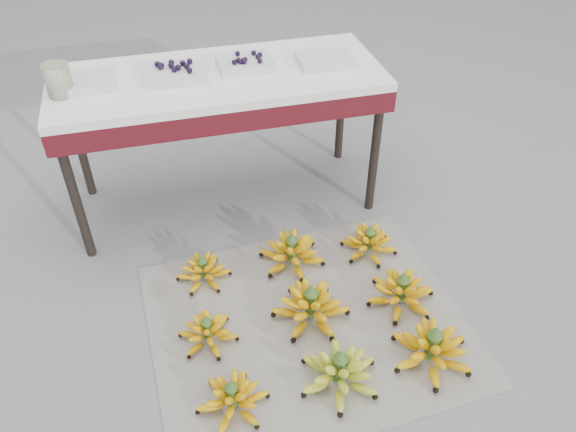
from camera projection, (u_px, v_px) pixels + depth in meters
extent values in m
plane|color=gray|center=(291.00, 336.00, 2.24)|extent=(60.00, 60.00, 0.00)
cube|color=silver|center=(308.00, 323.00, 2.29)|extent=(1.30, 1.12, 0.01)
ellipsoid|color=#EAB500|center=(233.00, 401.00, 1.96)|extent=(0.29, 0.29, 0.08)
ellipsoid|color=#EAB500|center=(232.00, 395.00, 1.94)|extent=(0.21, 0.21, 0.06)
ellipsoid|color=#EAB500|center=(232.00, 390.00, 1.92)|extent=(0.13, 0.13, 0.05)
cylinder|color=#375B21|center=(232.00, 395.00, 1.94)|extent=(0.04, 0.04, 0.10)
cone|color=#375B21|center=(231.00, 384.00, 1.90)|extent=(0.05, 0.05, 0.04)
ellipsoid|color=#86A233|center=(339.00, 375.00, 2.04)|extent=(0.32, 0.32, 0.09)
ellipsoid|color=#86A233|center=(339.00, 368.00, 2.01)|extent=(0.23, 0.23, 0.07)
ellipsoid|color=#86A233|center=(340.00, 362.00, 1.99)|extent=(0.15, 0.15, 0.06)
cylinder|color=#375B21|center=(339.00, 368.00, 2.01)|extent=(0.05, 0.05, 0.12)
cone|color=#375B21|center=(341.00, 355.00, 1.97)|extent=(0.06, 0.06, 0.04)
ellipsoid|color=#EAB500|center=(431.00, 352.00, 2.12)|extent=(0.31, 0.31, 0.09)
ellipsoid|color=#EAB500|center=(433.00, 345.00, 2.09)|extent=(0.22, 0.22, 0.07)
ellipsoid|color=#EAB500|center=(434.00, 339.00, 2.07)|extent=(0.14, 0.14, 0.06)
cylinder|color=#375B21|center=(433.00, 345.00, 2.09)|extent=(0.05, 0.05, 0.13)
cone|color=#375B21|center=(436.00, 331.00, 2.04)|extent=(0.06, 0.06, 0.05)
ellipsoid|color=#EAB500|center=(208.00, 334.00, 2.19)|extent=(0.29, 0.29, 0.07)
ellipsoid|color=#EAB500|center=(207.00, 329.00, 2.17)|extent=(0.21, 0.21, 0.05)
ellipsoid|color=#EAB500|center=(207.00, 325.00, 2.16)|extent=(0.14, 0.14, 0.04)
cylinder|color=#375B21|center=(207.00, 329.00, 2.17)|extent=(0.04, 0.04, 0.09)
cone|color=#375B21|center=(206.00, 319.00, 2.14)|extent=(0.04, 0.04, 0.03)
ellipsoid|color=#EAB500|center=(311.00, 310.00, 2.28)|extent=(0.39, 0.39, 0.09)
ellipsoid|color=#EAB500|center=(311.00, 303.00, 2.25)|extent=(0.27, 0.27, 0.07)
ellipsoid|color=#EAB500|center=(311.00, 297.00, 2.23)|extent=(0.18, 0.18, 0.06)
cylinder|color=#375B21|center=(311.00, 303.00, 2.25)|extent=(0.05, 0.05, 0.13)
cone|color=#375B21|center=(311.00, 289.00, 2.20)|extent=(0.06, 0.06, 0.05)
ellipsoid|color=#EAB500|center=(401.00, 295.00, 2.34)|extent=(0.36, 0.36, 0.08)
ellipsoid|color=#EAB500|center=(402.00, 289.00, 2.32)|extent=(0.26, 0.26, 0.06)
ellipsoid|color=#EAB500|center=(403.00, 283.00, 2.30)|extent=(0.17, 0.17, 0.05)
cylinder|color=#375B21|center=(402.00, 289.00, 2.32)|extent=(0.05, 0.05, 0.12)
cone|color=#375B21|center=(404.00, 277.00, 2.27)|extent=(0.05, 0.05, 0.04)
ellipsoid|color=#EAB500|center=(204.00, 273.00, 2.45)|extent=(0.28, 0.28, 0.07)
ellipsoid|color=#EAB500|center=(203.00, 268.00, 2.43)|extent=(0.20, 0.20, 0.05)
ellipsoid|color=#EAB500|center=(203.00, 264.00, 2.42)|extent=(0.13, 0.13, 0.04)
cylinder|color=#375B21|center=(203.00, 268.00, 2.43)|extent=(0.04, 0.04, 0.09)
cone|color=#375B21|center=(202.00, 258.00, 2.40)|extent=(0.04, 0.04, 0.03)
ellipsoid|color=#EAB500|center=(292.00, 255.00, 2.53)|extent=(0.31, 0.31, 0.09)
ellipsoid|color=#EAB500|center=(292.00, 249.00, 2.50)|extent=(0.22, 0.22, 0.06)
ellipsoid|color=#EAB500|center=(292.00, 243.00, 2.48)|extent=(0.14, 0.14, 0.05)
cylinder|color=#375B21|center=(292.00, 249.00, 2.50)|extent=(0.05, 0.05, 0.12)
cone|color=#375B21|center=(292.00, 237.00, 2.46)|extent=(0.06, 0.06, 0.04)
ellipsoid|color=#EAB500|center=(369.00, 245.00, 2.59)|extent=(0.33, 0.33, 0.07)
ellipsoid|color=#EAB500|center=(369.00, 240.00, 2.57)|extent=(0.24, 0.24, 0.06)
ellipsoid|color=#EAB500|center=(370.00, 235.00, 2.55)|extent=(0.15, 0.15, 0.05)
cylinder|color=#375B21|center=(369.00, 240.00, 2.57)|extent=(0.04, 0.04, 0.10)
cone|color=#375B21|center=(371.00, 229.00, 2.53)|extent=(0.05, 0.05, 0.04)
cylinder|color=black|center=(75.00, 197.00, 2.40)|extent=(0.04, 0.04, 0.67)
cylinder|color=black|center=(375.00, 152.00, 2.67)|extent=(0.04, 0.04, 0.67)
cylinder|color=black|center=(78.00, 138.00, 2.76)|extent=(0.04, 0.04, 0.67)
cylinder|color=black|center=(341.00, 104.00, 3.03)|extent=(0.04, 0.04, 0.67)
cube|color=#4E0E12|center=(219.00, 92.00, 2.53)|extent=(1.47, 0.59, 0.10)
cube|color=white|center=(218.00, 78.00, 2.49)|extent=(1.47, 0.59, 0.04)
cube|color=silver|center=(86.00, 83.00, 2.36)|extent=(0.25, 0.18, 0.04)
cube|color=silver|center=(176.00, 74.00, 2.43)|extent=(0.28, 0.22, 0.04)
sphere|color=black|center=(160.00, 67.00, 2.40)|extent=(0.03, 0.03, 0.03)
sphere|color=black|center=(161.00, 65.00, 2.41)|extent=(0.03, 0.03, 0.03)
sphere|color=black|center=(190.00, 61.00, 2.45)|extent=(0.03, 0.03, 0.03)
sphere|color=black|center=(178.00, 67.00, 2.40)|extent=(0.03, 0.03, 0.03)
sphere|color=black|center=(171.00, 65.00, 2.41)|extent=(0.03, 0.03, 0.03)
sphere|color=black|center=(157.00, 64.00, 2.42)|extent=(0.03, 0.03, 0.03)
sphere|color=black|center=(187.00, 66.00, 2.41)|extent=(0.03, 0.03, 0.03)
sphere|color=black|center=(183.00, 63.00, 2.43)|extent=(0.03, 0.03, 0.03)
sphere|color=black|center=(171.00, 63.00, 2.44)|extent=(0.03, 0.03, 0.03)
sphere|color=black|center=(174.00, 69.00, 2.38)|extent=(0.03, 0.03, 0.03)
sphere|color=black|center=(189.00, 70.00, 2.37)|extent=(0.03, 0.03, 0.03)
cube|color=silver|center=(245.00, 64.00, 2.51)|extent=(0.25, 0.18, 0.04)
sphere|color=black|center=(260.00, 61.00, 2.46)|extent=(0.02, 0.02, 0.02)
sphere|color=black|center=(238.00, 53.00, 2.52)|extent=(0.02, 0.02, 0.02)
sphere|color=black|center=(234.00, 62.00, 2.45)|extent=(0.02, 0.02, 0.02)
sphere|color=black|center=(239.00, 60.00, 2.47)|extent=(0.02, 0.02, 0.02)
sphere|color=black|center=(244.00, 61.00, 2.46)|extent=(0.02, 0.02, 0.02)
sphere|color=black|center=(254.00, 53.00, 2.53)|extent=(0.02, 0.02, 0.02)
sphere|color=black|center=(260.00, 55.00, 2.51)|extent=(0.02, 0.02, 0.02)
sphere|color=black|center=(245.00, 60.00, 2.47)|extent=(0.02, 0.02, 0.02)
sphere|color=black|center=(243.00, 60.00, 2.47)|extent=(0.02, 0.02, 0.02)
sphere|color=black|center=(240.00, 61.00, 2.46)|extent=(0.02, 0.02, 0.02)
sphere|color=black|center=(258.00, 57.00, 2.50)|extent=(0.02, 0.02, 0.02)
cube|color=silver|center=(325.00, 60.00, 2.54)|extent=(0.24, 0.18, 0.04)
cylinder|color=beige|center=(58.00, 80.00, 2.28)|extent=(0.13, 0.13, 0.13)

